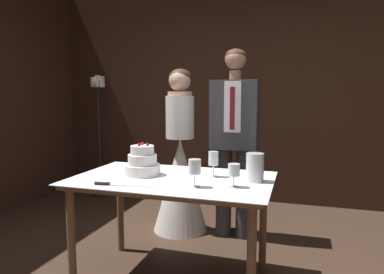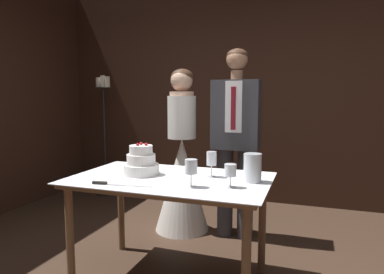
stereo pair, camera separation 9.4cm
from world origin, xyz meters
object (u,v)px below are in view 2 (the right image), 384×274
cake_table (170,189)px  groom (236,134)px  wine_glass_middle (230,171)px  hurricane_candle (252,168)px  wine_glass_near (212,160)px  bride (182,171)px  wine_glass_far (191,168)px  cake_knife (110,184)px  candle_stand (104,133)px  tiered_cake (141,163)px

cake_table → groom: size_ratio=0.79×
wine_glass_middle → hurricane_candle: hurricane_candle is taller
wine_glass_near → bride: (-0.54, 0.82, -0.29)m
bride → groom: bearing=-0.1°
wine_glass_far → bride: bearing=113.6°
cake_knife → groom: groom is taller
cake_table → wine_glass_near: bearing=24.0°
cake_table → wine_glass_far: bearing=-40.2°
wine_glass_near → hurricane_candle: size_ratio=0.95×
wine_glass_near → groom: (0.00, 0.82, 0.10)m
hurricane_candle → bride: bearing=134.0°
wine_glass_near → hurricane_candle: 0.31m
cake_knife → candle_stand: candle_stand is taller
wine_glass_far → groom: size_ratio=0.10×
wine_glass_far → cake_table: bearing=139.8°
tiered_cake → candle_stand: candle_stand is taller
wine_glass_near → candle_stand: 2.62m
cake_knife → groom: (0.56, 1.26, 0.22)m
wine_glass_near → wine_glass_far: wine_glass_near is taller
cake_knife → wine_glass_far: wine_glass_far is taller
wine_glass_near → bride: 1.03m
wine_glass_near → bride: bride is taller
candle_stand → wine_glass_far: bearing=-45.4°
tiered_cake → groom: size_ratio=0.15×
wine_glass_near → candle_stand: (-2.01, 1.68, -0.04)m
wine_glass_far → candle_stand: bearing=134.6°
wine_glass_far → hurricane_candle: hurricane_candle is taller
bride → candle_stand: 1.72m
cake_table → groom: (0.27, 0.94, 0.31)m
wine_glass_near → wine_glass_far: size_ratio=1.03×
cake_table → candle_stand: 2.51m
cake_table → tiered_cake: tiered_cake is taller
hurricane_candle → candle_stand: candle_stand is taller
tiered_cake → cake_table: bearing=-6.0°
wine_glass_far → groom: (0.05, 1.14, 0.10)m
wine_glass_near → candle_stand: size_ratio=0.11×
cake_table → tiered_cake: size_ratio=5.37×
cake_table → groom: groom is taller
bride → groom: size_ratio=0.91×
wine_glass_near → hurricane_candle: hurricane_candle is taller
tiered_cake → hurricane_candle: (0.81, 0.05, 0.00)m
bride → groom: (0.54, -0.00, 0.39)m
wine_glass_near → wine_glass_far: (-0.05, -0.31, -0.00)m
tiered_cake → groom: (0.51, 0.92, 0.14)m
wine_glass_middle → candle_stand: bearing=138.9°
tiered_cake → cake_knife: (-0.05, -0.34, -0.08)m
groom → hurricane_candle: bearing=-71.0°
bride → groom: 0.67m
wine_glass_near → candle_stand: candle_stand is taller
bride → candle_stand: size_ratio=0.99×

